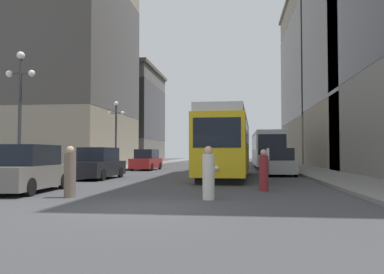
{
  "coord_description": "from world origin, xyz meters",
  "views": [
    {
      "loc": [
        2.72,
        -10.48,
        1.51
      ],
      "look_at": [
        0.58,
        7.58,
        2.23
      ],
      "focal_mm": 37.21,
      "sensor_mm": 36.0,
      "label": 1
    }
  ],
  "objects_px": {
    "streetcar": "(226,143)",
    "transit_bus": "(267,148)",
    "lamp_post_left_near": "(20,97)",
    "parked_car_right_far": "(280,163)",
    "parked_car_left_near": "(98,164)",
    "pedestrian_crossing_far": "(264,172)",
    "pedestrian_crossing_near": "(208,175)",
    "parked_car_left_far": "(27,170)",
    "pedestrian_on_sidewalk": "(70,173)",
    "lamp_post_left_far": "(116,125)",
    "parked_car_left_mid": "(147,160)"
  },
  "relations": [
    {
      "from": "streetcar",
      "to": "pedestrian_on_sidewalk",
      "type": "height_order",
      "value": "streetcar"
    },
    {
      "from": "lamp_post_left_near",
      "to": "pedestrian_crossing_near",
      "type": "bearing_deg",
      "value": -25.75
    },
    {
      "from": "transit_bus",
      "to": "parked_car_left_mid",
      "type": "distance_m",
      "value": 12.02
    },
    {
      "from": "pedestrian_crossing_far",
      "to": "parked_car_left_near",
      "type": "bearing_deg",
      "value": 158.53
    },
    {
      "from": "streetcar",
      "to": "pedestrian_crossing_near",
      "type": "relative_size",
      "value": 7.36
    },
    {
      "from": "parked_car_left_near",
      "to": "parked_car_right_far",
      "type": "distance_m",
      "value": 11.81
    },
    {
      "from": "transit_bus",
      "to": "lamp_post_left_far",
      "type": "bearing_deg",
      "value": -148.12
    },
    {
      "from": "streetcar",
      "to": "pedestrian_crossing_far",
      "type": "distance_m",
      "value": 8.82
    },
    {
      "from": "parked_car_left_mid",
      "to": "parked_car_right_far",
      "type": "xyz_separation_m",
      "value": [
        10.82,
        -7.38,
        -0.0
      ]
    },
    {
      "from": "parked_car_left_far",
      "to": "pedestrian_on_sidewalk",
      "type": "height_order",
      "value": "parked_car_left_far"
    },
    {
      "from": "transit_bus",
      "to": "pedestrian_crossing_far",
      "type": "relative_size",
      "value": 7.46
    },
    {
      "from": "pedestrian_crossing_far",
      "to": "pedestrian_on_sidewalk",
      "type": "xyz_separation_m",
      "value": [
        -6.64,
        -3.02,
        0.04
      ]
    },
    {
      "from": "parked_car_left_mid",
      "to": "pedestrian_on_sidewalk",
      "type": "relative_size",
      "value": 2.79
    },
    {
      "from": "pedestrian_on_sidewalk",
      "to": "lamp_post_left_near",
      "type": "xyz_separation_m",
      "value": [
        -4.35,
        4.28,
        3.27
      ]
    },
    {
      "from": "transit_bus",
      "to": "pedestrian_on_sidewalk",
      "type": "distance_m",
      "value": 27.89
    },
    {
      "from": "pedestrian_crossing_far",
      "to": "parked_car_right_far",
      "type": "bearing_deg",
      "value": 94.8
    },
    {
      "from": "pedestrian_crossing_far",
      "to": "pedestrian_on_sidewalk",
      "type": "relative_size",
      "value": 0.95
    },
    {
      "from": "transit_bus",
      "to": "parked_car_left_near",
      "type": "height_order",
      "value": "transit_bus"
    },
    {
      "from": "transit_bus",
      "to": "lamp_post_left_near",
      "type": "distance_m",
      "value": 25.77
    },
    {
      "from": "pedestrian_crossing_far",
      "to": "pedestrian_on_sidewalk",
      "type": "distance_m",
      "value": 7.3
    },
    {
      "from": "parked_car_left_near",
      "to": "pedestrian_crossing_far",
      "type": "height_order",
      "value": "parked_car_left_near"
    },
    {
      "from": "transit_bus",
      "to": "pedestrian_on_sidewalk",
      "type": "relative_size",
      "value": 7.06
    },
    {
      "from": "streetcar",
      "to": "transit_bus",
      "type": "height_order",
      "value": "streetcar"
    },
    {
      "from": "pedestrian_crossing_far",
      "to": "lamp_post_left_far",
      "type": "height_order",
      "value": "lamp_post_left_far"
    },
    {
      "from": "parked_car_left_mid",
      "to": "lamp_post_left_far",
      "type": "relative_size",
      "value": 0.87
    },
    {
      "from": "pedestrian_crossing_near",
      "to": "lamp_post_left_far",
      "type": "bearing_deg",
      "value": 176.92
    },
    {
      "from": "pedestrian_crossing_far",
      "to": "parked_car_left_mid",
      "type": "bearing_deg",
      "value": 129.8
    },
    {
      "from": "parked_car_left_near",
      "to": "parked_car_right_far",
      "type": "height_order",
      "value": "same"
    },
    {
      "from": "streetcar",
      "to": "parked_car_right_far",
      "type": "height_order",
      "value": "streetcar"
    },
    {
      "from": "parked_car_left_mid",
      "to": "lamp_post_left_near",
      "type": "relative_size",
      "value": 0.8
    },
    {
      "from": "parked_car_left_near",
      "to": "lamp_post_left_near",
      "type": "height_order",
      "value": "lamp_post_left_near"
    },
    {
      "from": "parked_car_left_near",
      "to": "transit_bus",
      "type": "bearing_deg",
      "value": 59.4
    },
    {
      "from": "parked_car_left_far",
      "to": "pedestrian_crossing_near",
      "type": "relative_size",
      "value": 2.71
    },
    {
      "from": "transit_bus",
      "to": "pedestrian_crossing_near",
      "type": "relative_size",
      "value": 7.11
    },
    {
      "from": "parked_car_right_far",
      "to": "pedestrian_on_sidewalk",
      "type": "relative_size",
      "value": 2.55
    },
    {
      "from": "pedestrian_crossing_near",
      "to": "pedestrian_on_sidewalk",
      "type": "distance_m",
      "value": 4.7
    },
    {
      "from": "parked_car_right_far",
      "to": "pedestrian_crossing_near",
      "type": "distance_m",
      "value": 14.69
    },
    {
      "from": "parked_car_right_far",
      "to": "lamp_post_left_near",
      "type": "bearing_deg",
      "value": 37.19
    },
    {
      "from": "lamp_post_left_far",
      "to": "pedestrian_crossing_far",
      "type": "bearing_deg",
      "value": -54.91
    },
    {
      "from": "lamp_post_left_near",
      "to": "parked_car_left_near",
      "type": "bearing_deg",
      "value": 69.66
    },
    {
      "from": "transit_bus",
      "to": "parked_car_right_far",
      "type": "bearing_deg",
      "value": -90.08
    },
    {
      "from": "parked_car_right_far",
      "to": "lamp_post_left_far",
      "type": "bearing_deg",
      "value": -20.17
    },
    {
      "from": "transit_bus",
      "to": "lamp_post_left_far",
      "type": "relative_size",
      "value": 2.19
    },
    {
      "from": "transit_bus",
      "to": "pedestrian_crossing_near",
      "type": "bearing_deg",
      "value": -97.82
    },
    {
      "from": "streetcar",
      "to": "parked_car_left_far",
      "type": "distance_m",
      "value": 12.43
    },
    {
      "from": "pedestrian_crossing_near",
      "to": "pedestrian_crossing_far",
      "type": "bearing_deg",
      "value": 119.11
    },
    {
      "from": "parked_car_left_near",
      "to": "lamp_post_left_near",
      "type": "bearing_deg",
      "value": -108.61
    },
    {
      "from": "lamp_post_left_near",
      "to": "streetcar",
      "type": "bearing_deg",
      "value": 38.23
    },
    {
      "from": "pedestrian_on_sidewalk",
      "to": "lamp_post_left_near",
      "type": "distance_m",
      "value": 6.92
    },
    {
      "from": "lamp_post_left_far",
      "to": "parked_car_right_far",
      "type": "bearing_deg",
      "value": -19.57
    }
  ]
}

